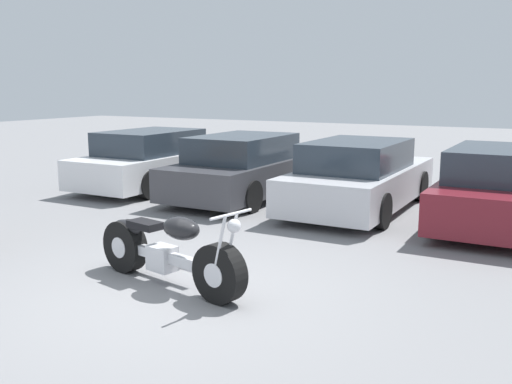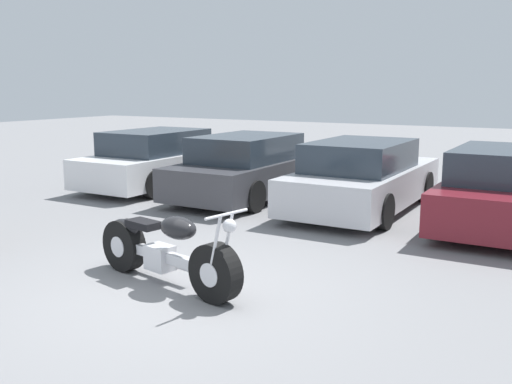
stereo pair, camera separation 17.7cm
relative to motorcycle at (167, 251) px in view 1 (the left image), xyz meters
name	(u,v)px [view 1 (the left image)]	position (x,y,z in m)	size (l,w,h in m)	color
ground_plane	(179,292)	(0.26, -0.14, -0.41)	(60.00, 60.00, 0.00)	slate
motorcycle	(167,251)	(0.00, 0.00, 0.00)	(2.33, 0.88, 1.03)	black
parked_car_white	(156,160)	(-4.44, 5.35, 0.22)	(1.86, 4.45, 1.34)	white
parked_car_dark_grey	(247,168)	(-1.92, 5.26, 0.22)	(1.86, 4.45, 1.34)	#3D3D42
parked_car_silver	(360,177)	(0.60, 5.21, 0.22)	(1.86, 4.45, 1.34)	#BCBCC1
parked_car_maroon	(502,188)	(3.12, 5.22, 0.22)	(1.86, 4.45, 1.34)	maroon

